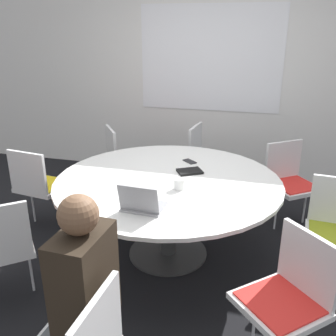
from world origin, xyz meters
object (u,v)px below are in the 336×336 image
(chair_5, at_px, (123,156))
(spiral_notebook, at_px, (190,171))
(chair_6, at_px, (38,182))
(coffee_cup, at_px, (179,184))
(chair_3, at_px, (290,178))
(laptop, at_px, (142,204))
(chair_1, at_px, (289,292))
(person_0, at_px, (82,284))
(cell_phone, at_px, (190,161))
(chair_4, at_px, (205,155))

(chair_5, xyz_separation_m, spiral_notebook, (0.98, -0.86, 0.23))
(chair_6, distance_m, coffee_cup, 1.54)
(chair_3, height_order, laptop, laptop)
(chair_1, distance_m, chair_3, 1.81)
(person_0, xyz_separation_m, cell_phone, (0.16, 1.88, 0.03))
(laptop, bearing_deg, chair_3, -123.44)
(chair_3, bearing_deg, person_0, 26.93)
(chair_5, bearing_deg, chair_1, 6.70)
(spiral_notebook, bearing_deg, chair_1, -53.99)
(person_0, height_order, laptop, person_0)
(cell_phone, bearing_deg, person_0, -95.00)
(chair_1, relative_size, chair_3, 1.00)
(spiral_notebook, height_order, coffee_cup, coffee_cup)
(spiral_notebook, relative_size, coffee_cup, 2.92)
(chair_1, xyz_separation_m, chair_3, (0.07, 1.81, 0.00))
(chair_6, xyz_separation_m, laptop, (1.32, -0.72, 0.27))
(coffee_cup, bearing_deg, spiral_notebook, 89.08)
(laptop, bearing_deg, chair_6, -26.10)
(chair_5, relative_size, person_0, 0.71)
(chair_3, height_order, chair_4, same)
(person_0, relative_size, coffee_cup, 13.69)
(chair_1, distance_m, chair_5, 2.70)
(person_0, bearing_deg, chair_1, -63.42)
(chair_1, distance_m, chair_6, 2.55)
(chair_1, bearing_deg, cell_phone, -10.98)
(chair_6, xyz_separation_m, person_0, (1.27, -1.53, 0.19))
(chair_3, xyz_separation_m, chair_6, (-2.38, -0.75, 0.00))
(chair_1, distance_m, chair_4, 2.45)
(chair_1, xyz_separation_m, laptop, (-1.00, 0.34, 0.27))
(chair_3, height_order, chair_6, same)
(chair_1, bearing_deg, chair_4, -22.13)
(chair_4, xyz_separation_m, coffee_cup, (0.04, -1.53, 0.26))
(chair_3, bearing_deg, spiral_notebook, -0.21)
(cell_phone, bearing_deg, chair_4, 89.54)
(chair_4, relative_size, cell_phone, 5.66)
(chair_1, relative_size, chair_6, 1.00)
(chair_5, xyz_separation_m, laptop, (0.81, -1.66, 0.27))
(person_0, distance_m, laptop, 0.81)
(person_0, distance_m, spiral_notebook, 1.62)
(person_0, distance_m, coffee_cup, 1.25)
(chair_1, distance_m, cell_phone, 1.68)
(chair_3, distance_m, chair_6, 2.50)
(chair_5, relative_size, coffee_cup, 9.72)
(laptop, relative_size, spiral_notebook, 1.15)
(laptop, distance_m, spiral_notebook, 0.82)
(person_0, distance_m, cell_phone, 1.88)
(chair_1, height_order, chair_4, same)
(chair_4, bearing_deg, spiral_notebook, 9.37)
(chair_6, bearing_deg, chair_4, 48.35)
(chair_3, relative_size, chair_5, 1.00)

